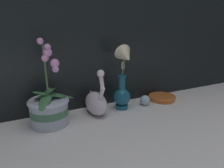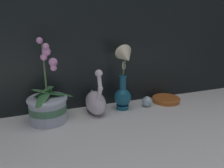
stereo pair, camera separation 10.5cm
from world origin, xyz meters
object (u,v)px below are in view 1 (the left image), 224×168
Objects in this scene: orchid_potted_plant at (49,108)px; amber_dish at (162,97)px; swan_figurine at (96,102)px; glass_sphere at (145,100)px; blue_vase at (123,82)px.

orchid_potted_plant reaches higher than amber_dish.
glass_sphere is at bearing -2.03° from swan_figurine.
orchid_potted_plant is 0.64m from amber_dish.
glass_sphere is 0.13m from amber_dish.
orchid_potted_plant is at bearing -176.53° from swan_figurine.
blue_vase is (0.37, 0.01, 0.07)m from orchid_potted_plant.
orchid_potted_plant reaches higher than glass_sphere.
swan_figurine is 1.49× the size of amber_dish.
blue_vase reaches higher than amber_dish.
orchid_potted_plant is 2.39× the size of amber_dish.
swan_figurine is at bearing 3.47° from orchid_potted_plant.
swan_figurine is 4.27× the size of glass_sphere.
glass_sphere is (0.50, 0.00, -0.05)m from orchid_potted_plant.
amber_dish is (0.13, 0.02, -0.01)m from glass_sphere.
orchid_potted_plant is 0.37m from blue_vase.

